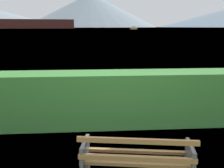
{
  "coord_description": "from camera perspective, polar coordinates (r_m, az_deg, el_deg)",
  "views": [
    {
      "loc": [
        -0.61,
        -3.4,
        2.24
      ],
      "look_at": [
        0.0,
        4.38,
        0.56
      ],
      "focal_mm": 43.21,
      "sensor_mm": 36.0,
      "label": 1
    }
  ],
  "objects": [
    {
      "name": "fishing_boat_near",
      "position": [
        190.65,
        4.63,
        11.68
      ],
      "size": [
        5.39,
        5.27,
        2.12
      ],
      "color": "gold",
      "rests_on": "water_surface"
    },
    {
      "name": "park_bench",
      "position": [
        3.86,
        5.22,
        -16.02
      ],
      "size": [
        1.6,
        0.81,
        0.87
      ],
      "color": "olive",
      "rests_on": "ground_plane"
    },
    {
      "name": "hedge_row",
      "position": [
        6.19,
        1.34,
        -3.1
      ],
      "size": [
        9.06,
        0.87,
        1.22
      ],
      "primitive_type": "cube",
      "color": "#387A33",
      "rests_on": "ground_plane"
    },
    {
      "name": "distant_hills",
      "position": [
        586.47,
        -10.4,
        14.31
      ],
      "size": [
        904.06,
        395.01,
        64.54
      ],
      "color": "gray",
      "rests_on": "ground_plane"
    },
    {
      "name": "water_surface",
      "position": [
        312.8,
        -4.46,
        11.72
      ],
      "size": [
        620.0,
        620.0,
        0.0
      ],
      "primitive_type": "plane",
      "color": "slate",
      "rests_on": "ground_plane"
    },
    {
      "name": "cargo_ship_large",
      "position": [
        266.37,
        -21.72,
        12.4
      ],
      "size": [
        106.45,
        35.77,
        25.83
      ],
      "color": "#471E19",
      "rests_on": "water_surface"
    }
  ]
}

